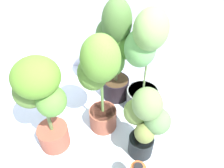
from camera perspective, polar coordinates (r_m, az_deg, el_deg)
ground_plane at (r=1.82m, az=-2.99°, el=-13.22°), size 8.00×8.00×0.00m
potted_plant_back_center at (r=1.78m, az=0.84°, el=8.90°), size 0.37×0.33×0.94m
potted_plant_front_right at (r=1.45m, az=8.66°, el=-9.66°), size 0.34×0.28×0.63m
potted_plant_front_left at (r=1.46m, az=-17.86°, el=-3.58°), size 0.44×0.40×0.80m
potted_plant_center at (r=1.51m, az=-3.37°, el=1.74°), size 0.39×0.37×0.85m
potted_plant_back_right at (r=1.68m, az=8.47°, el=6.48°), size 0.39×0.36×0.93m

